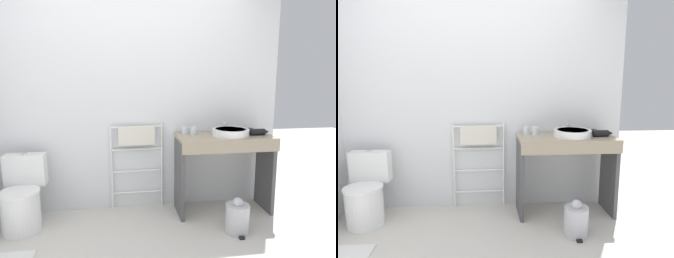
% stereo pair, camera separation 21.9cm
% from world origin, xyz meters
% --- Properties ---
extents(wall_back, '(3.25, 0.12, 2.44)m').
position_xyz_m(wall_back, '(0.00, 1.43, 1.22)').
color(wall_back, silver).
rests_on(wall_back, ground_plane).
extents(toilet, '(0.40, 0.50, 0.72)m').
position_xyz_m(toilet, '(-1.17, 1.02, 0.30)').
color(toilet, white).
rests_on(toilet, ground_plane).
extents(towel_radiator, '(0.59, 0.06, 0.98)m').
position_xyz_m(towel_radiator, '(-0.02, 1.32, 0.72)').
color(towel_radiator, white).
rests_on(towel_radiator, ground_plane).
extents(vanity_counter, '(1.03, 0.49, 0.86)m').
position_xyz_m(vanity_counter, '(0.92, 1.09, 0.59)').
color(vanity_counter, gray).
rests_on(vanity_counter, ground_plane).
extents(sink_basin, '(0.39, 0.39, 0.08)m').
position_xyz_m(sink_basin, '(0.98, 1.08, 0.90)').
color(sink_basin, white).
rests_on(sink_basin, vanity_counter).
extents(faucet, '(0.02, 0.10, 0.11)m').
position_xyz_m(faucet, '(0.98, 1.29, 0.94)').
color(faucet, silver).
rests_on(faucet, vanity_counter).
extents(cup_near_wall, '(0.07, 0.07, 0.09)m').
position_xyz_m(cup_near_wall, '(0.51, 1.24, 0.91)').
color(cup_near_wall, silver).
rests_on(cup_near_wall, vanity_counter).
extents(cup_near_edge, '(0.07, 0.07, 0.09)m').
position_xyz_m(cup_near_edge, '(0.60, 1.21, 0.91)').
color(cup_near_edge, silver).
rests_on(cup_near_edge, vanity_counter).
extents(hair_dryer, '(0.22, 0.17, 0.07)m').
position_xyz_m(hair_dryer, '(1.29, 1.08, 0.90)').
color(hair_dryer, black).
rests_on(hair_dryer, vanity_counter).
extents(trash_bin, '(0.23, 0.26, 0.35)m').
position_xyz_m(trash_bin, '(0.90, 0.62, 0.15)').
color(trash_bin, '#B7B7BC').
rests_on(trash_bin, ground_plane).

